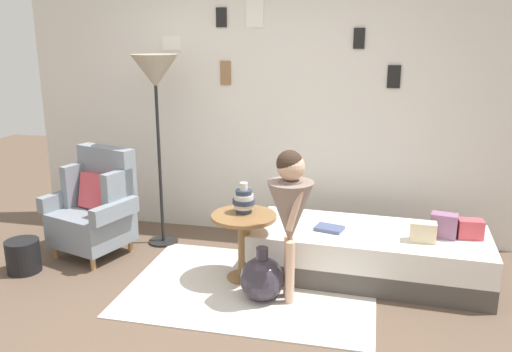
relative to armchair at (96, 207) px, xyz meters
The scene contains 15 objects.
ground_plane 1.77m from the armchair, 37.44° to the right, with size 12.00×12.00×0.00m, color brown.
gallery_wall 1.85m from the armchair, 33.64° to the left, with size 4.80×0.12×2.60m.
rug 1.65m from the armchair, 13.79° to the right, with size 1.94×1.40×0.01m, color silver.
armchair is the anchor object (origin of this frame).
daybed 2.45m from the armchair, ahead, with size 1.93×0.89×0.40m.
pillow_head 3.21m from the armchair, ahead, with size 0.19×0.12×0.15m, color #D64C56.
pillow_mid 3.01m from the armchair, ahead, with size 0.20×0.12×0.19m, color gray.
pillow_back 2.84m from the armchair, ahead, with size 0.20×0.12×0.16m, color beige.
side_table 1.46m from the armchair, ahead, with size 0.53×0.53×0.56m.
vase_striped 1.46m from the armchair, ahead, with size 0.18×0.18×0.25m.
floor_lamp 1.28m from the armchair, 36.28° to the left, with size 0.42×0.42×1.79m.
person_child 1.96m from the armchair, 15.29° to the right, with size 0.34×0.34×1.17m.
book_on_daybed 2.11m from the armchair, ahead, with size 0.22×0.16×0.03m, color #4D5A84.
demijohn_near 1.76m from the armchair, 17.89° to the right, with size 0.34×0.34×0.42m.
magazine_basket 0.73m from the armchair, 129.09° to the right, with size 0.28×0.28×0.28m, color black.
Camera 1 is at (1.06, -3.03, 1.96)m, focal length 36.78 mm.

